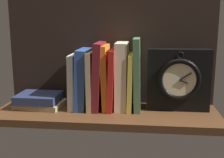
{
  "coord_description": "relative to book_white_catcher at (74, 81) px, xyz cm",
  "views": [
    {
      "loc": [
        12.65,
        -95.91,
        31.46
      ],
      "look_at": [
        1.61,
        3.88,
        10.68
      ],
      "focal_mm": 46.28,
      "sensor_mm": 36.0,
      "label": 1
    }
  ],
  "objects": [
    {
      "name": "book_cream_twain",
      "position": [
        17.06,
        0.0,
        2.12
      ],
      "size": [
        4.1,
        12.19,
        23.65
      ],
      "primitive_type": "cube",
      "rotation": [
        0.0,
        -0.0,
        0.0
      ],
      "color": "beige",
      "rests_on": "ground_plane"
    },
    {
      "name": "book_tan_shortstories",
      "position": [
        6.36,
        0.0,
        0.51
      ],
      "size": [
        1.83,
        15.15,
        20.43
      ],
      "primitive_type": "cube",
      "rotation": [
        0.0,
        -0.01,
        0.0
      ],
      "color": "tan",
      "rests_on": "ground_plane"
    },
    {
      "name": "framed_clock",
      "position": [
        36.87,
        0.33,
        1.17
      ],
      "size": [
        21.55,
        6.72,
        21.55
      ],
      "color": "black",
      "rests_on": "ground_plane"
    },
    {
      "name": "book_stack_side",
      "position": [
        -12.88,
        -1.55,
        -7.31
      ],
      "size": [
        17.38,
        13.85,
        4.89
      ],
      "color": "#9E8966",
      "rests_on": "ground_plane"
    },
    {
      "name": "ground_plane",
      "position": [
        12.04,
        -3.88,
        -10.96
      ],
      "size": [
        77.62,
        25.3,
        2.5
      ],
      "primitive_type": "cube",
      "color": "#4C2D19"
    },
    {
      "name": "book_yellow_seinlanguage",
      "position": [
        20.24,
        0.0,
        0.18
      ],
      "size": [
        2.04,
        12.79,
        19.79
      ],
      "primitive_type": "cube",
      "rotation": [
        0.0,
        0.02,
        0.0
      ],
      "color": "gold",
      "rests_on": "ground_plane"
    },
    {
      "name": "book_white_catcher",
      "position": [
        0.0,
        0.0,
        0.0
      ],
      "size": [
        2.35,
        13.41,
        19.44
      ],
      "primitive_type": "cube",
      "rotation": [
        0.0,
        0.01,
        0.0
      ],
      "color": "silver",
      "rests_on": "ground_plane"
    },
    {
      "name": "book_maroon_dawkins",
      "position": [
        8.84,
        0.0,
        2.07
      ],
      "size": [
        3.78,
        14.92,
        23.66
      ],
      "primitive_type": "cube",
      "rotation": [
        0.0,
        0.05,
        0.0
      ],
      "color": "maroon",
      "rests_on": "ground_plane"
    },
    {
      "name": "book_red_requiem",
      "position": [
        13.79,
        0.0,
        0.93
      ],
      "size": [
        2.56,
        14.54,
        21.32
      ],
      "primitive_type": "cube",
      "rotation": [
        0.0,
        0.03,
        0.0
      ],
      "color": "red",
      "rests_on": "ground_plane"
    },
    {
      "name": "book_blue_modern",
      "position": [
        3.28,
        0.0,
        0.89
      ],
      "size": [
        4.95,
        14.31,
        21.36
      ],
      "primitive_type": "cube",
      "rotation": [
        0.0,
        0.05,
        0.0
      ],
      "color": "#2D4C8E",
      "rests_on": "ground_plane"
    },
    {
      "name": "book_green_romantic",
      "position": [
        22.49,
        0.0,
        2.88
      ],
      "size": [
        2.92,
        12.89,
        25.22
      ],
      "primitive_type": "cube",
      "rotation": [
        0.0,
        -0.03,
        0.0
      ],
      "color": "#476B44",
      "rests_on": "ground_plane"
    },
    {
      "name": "book_orange_pandolfini",
      "position": [
        11.52,
        0.0,
        1.64
      ],
      "size": [
        3.08,
        13.46,
        22.75
      ],
      "primitive_type": "cube",
      "rotation": [
        0.0,
        -0.04,
        0.0
      ],
      "color": "orange",
      "rests_on": "ground_plane"
    },
    {
      "name": "back_panel",
      "position": [
        12.04,
        8.18,
        10.54
      ],
      "size": [
        77.62,
        1.2,
        40.5
      ],
      "primitive_type": "cube",
      "color": "black",
      "rests_on": "ground_plane"
    }
  ]
}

